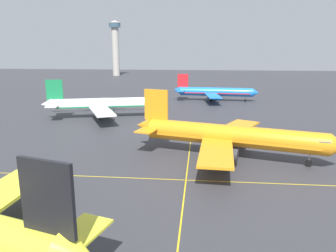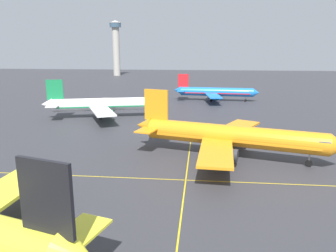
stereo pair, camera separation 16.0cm
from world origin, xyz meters
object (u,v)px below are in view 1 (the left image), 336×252
(airliner_second_row, at_px, (230,136))
(airliner_third_row, at_px, (105,104))
(airliner_far_left_stand, at_px, (215,92))
(control_tower, at_px, (115,44))

(airliner_second_row, relative_size, airliner_third_row, 1.07)
(airliner_third_row, relative_size, airliner_far_left_stand, 1.10)
(airliner_second_row, height_order, airliner_third_row, airliner_second_row)
(airliner_far_left_stand, distance_m, control_tower, 135.96)
(airliner_second_row, distance_m, airliner_third_row, 48.93)
(airliner_far_left_stand, height_order, control_tower, control_tower)
(airliner_second_row, bearing_deg, airliner_far_left_stand, 90.19)
(airliner_second_row, bearing_deg, airliner_third_row, 135.34)
(airliner_far_left_stand, bearing_deg, airliner_second_row, -89.81)
(airliner_second_row, xyz_separation_m, airliner_third_row, (-34.80, 34.39, -0.29))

